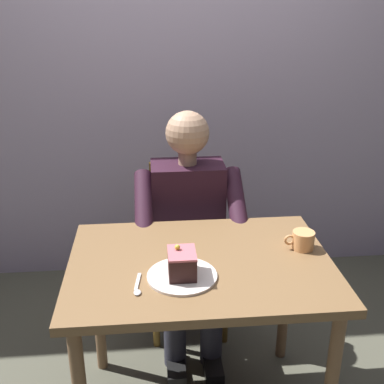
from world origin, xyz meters
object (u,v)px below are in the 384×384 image
chair (186,239)px  coffee_cup (303,240)px  seated_person (189,229)px  dining_table (200,282)px  cake_slice (182,263)px  dessert_spoon (138,287)px

chair → coffee_cup: bearing=123.8°
seated_person → coffee_cup: seated_person is taller
dining_table → cake_slice: 0.21m
chair → dessert_spoon: 0.94m
seated_person → dining_table: bearing=90.0°
chair → cake_slice: 0.87m
coffee_cup → dessert_spoon: bearing=19.1°
dining_table → chair: 0.71m
seated_person → dessert_spoon: (0.24, 0.69, 0.13)m
chair → cake_slice: bearing=84.3°
dining_table → cake_slice: bearing=53.9°
cake_slice → dining_table: bearing=-126.1°
dining_table → seated_person: (0.00, -0.52, -0.03)m
dining_table → dessert_spoon: 0.31m
dining_table → coffee_cup: bearing=-171.8°
cake_slice → seated_person: bearing=-97.2°
chair → seated_person: 0.23m
dining_table → chair: chair is taller
coffee_cup → dessert_spoon: coffee_cup is taller
coffee_cup → seated_person: bearing=-47.3°
seated_person → dessert_spoon: 0.74m
dining_table → dessert_spoon: (0.24, 0.17, 0.10)m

